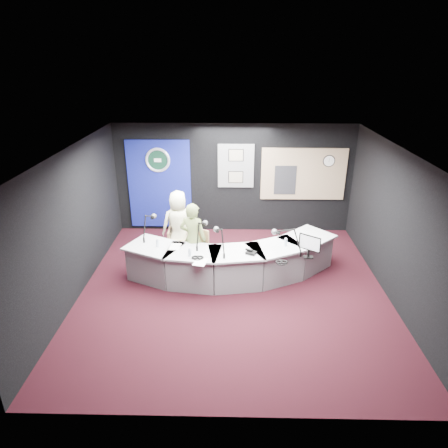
{
  "coord_description": "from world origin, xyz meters",
  "views": [
    {
      "loc": [
        -0.03,
        -6.77,
        4.36
      ],
      "look_at": [
        -0.2,
        0.8,
        1.1
      ],
      "focal_mm": 32.0,
      "sensor_mm": 36.0,
      "label": 1
    }
  ],
  "objects_px": {
    "armchair_left": "(179,235)",
    "person_woman": "(193,239)",
    "armchair_right": "(194,255)",
    "person_man": "(179,224)",
    "broadcast_desk": "(231,261)"
  },
  "relations": [
    {
      "from": "armchair_right",
      "to": "person_man",
      "type": "xyz_separation_m",
      "value": [
        -0.4,
        0.81,
        0.36
      ]
    },
    {
      "from": "armchair_left",
      "to": "person_man",
      "type": "xyz_separation_m",
      "value": [
        0.0,
        0.0,
        0.28
      ]
    },
    {
      "from": "armchair_left",
      "to": "person_woman",
      "type": "relative_size",
      "value": 0.63
    },
    {
      "from": "broadcast_desk",
      "to": "person_woman",
      "type": "xyz_separation_m",
      "value": [
        -0.79,
        0.15,
        0.42
      ]
    },
    {
      "from": "broadcast_desk",
      "to": "person_woman",
      "type": "relative_size",
      "value": 2.84
    },
    {
      "from": "broadcast_desk",
      "to": "armchair_right",
      "type": "height_order",
      "value": "armchair_right"
    },
    {
      "from": "person_man",
      "to": "broadcast_desk",
      "type": "bearing_deg",
      "value": 125.59
    },
    {
      "from": "armchair_right",
      "to": "person_man",
      "type": "relative_size",
      "value": 0.54
    },
    {
      "from": "armchair_left",
      "to": "person_woman",
      "type": "height_order",
      "value": "person_woman"
    },
    {
      "from": "broadcast_desk",
      "to": "armchair_left",
      "type": "height_order",
      "value": "armchair_left"
    },
    {
      "from": "broadcast_desk",
      "to": "person_woman",
      "type": "height_order",
      "value": "person_woman"
    },
    {
      "from": "broadcast_desk",
      "to": "person_woman",
      "type": "distance_m",
      "value": 0.91
    },
    {
      "from": "armchair_right",
      "to": "person_woman",
      "type": "height_order",
      "value": "person_woman"
    },
    {
      "from": "armchair_left",
      "to": "person_woman",
      "type": "bearing_deg",
      "value": -66.5
    },
    {
      "from": "person_woman",
      "to": "armchair_right",
      "type": "bearing_deg",
      "value": -0.0
    }
  ]
}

